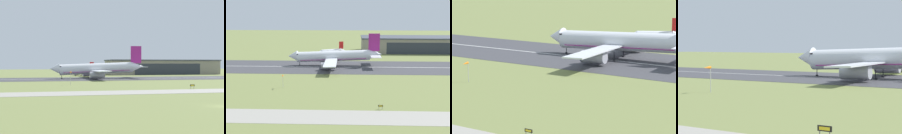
% 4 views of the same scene
% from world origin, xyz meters
% --- Properties ---
extents(ground_plane, '(705.77, 705.77, 0.00)m').
position_xyz_m(ground_plane, '(0.00, 57.82, 0.00)').
color(ground_plane, olive).
extents(runway_strip, '(465.77, 40.45, 0.06)m').
position_xyz_m(runway_strip, '(0.00, 115.64, 0.03)').
color(runway_strip, '#3D3D42').
rests_on(runway_strip, ground_plane).
extents(runway_centreline, '(419.19, 0.70, 0.01)m').
position_xyz_m(runway_centreline, '(0.00, 115.64, 0.07)').
color(runway_centreline, silver).
rests_on(runway_centreline, runway_strip).
extents(taxiway_road, '(349.32, 12.89, 0.05)m').
position_xyz_m(taxiway_road, '(0.00, 32.63, 0.03)').
color(taxiway_road, gray).
rests_on(taxiway_road, ground_plane).
extents(hangar_building, '(88.78, 29.60, 11.53)m').
position_xyz_m(hangar_building, '(55.84, 181.39, 5.78)').
color(hangar_building, gray).
rests_on(hangar_building, ground_plane).
extents(airplane_landing, '(54.81, 59.23, 18.79)m').
position_xyz_m(airplane_landing, '(-6.08, 119.78, 5.48)').
color(airplane_landing, silver).
rests_on(airplane_landing, ground_plane).
extents(airplane_parked_centre, '(20.67, 19.64, 9.57)m').
position_xyz_m(airplane_parked_centre, '(-10.25, 159.46, 2.87)').
color(airplane_parked_centre, silver).
rests_on(airplane_parked_centre, ground_plane).
extents(windsock_pole, '(1.08, 2.72, 5.41)m').
position_xyz_m(windsock_pole, '(-24.73, 67.45, 4.85)').
color(windsock_pole, '#B7B7BC').
rests_on(windsock_pole, ground_plane).
extents(runway_sign, '(1.61, 0.13, 1.51)m').
position_xyz_m(runway_sign, '(13.84, 40.65, 1.12)').
color(runway_sign, '#4C4C51').
rests_on(runway_sign, ground_plane).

